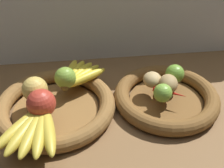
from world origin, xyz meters
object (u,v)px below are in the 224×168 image
apple_green_back (65,78)px  potato_oblong (152,80)px  banana_bunch_front (34,128)px  lime_near (163,93)px  fruit_bowl_right (166,97)px  potato_large (168,84)px  apple_golden_left (35,88)px  fruit_bowl_left (56,106)px  banana_bunch_back (78,75)px  lime_far (175,74)px  apple_red_front (41,103)px  chili_pepper (170,93)px

apple_green_back → potato_oblong: 26.54cm
banana_bunch_front → lime_near: (35.20, 8.56, 1.03)cm
fruit_bowl_right → potato_large: (0.00, -0.00, 5.07)cm
apple_green_back → apple_golden_left: bearing=-150.7°
fruit_bowl_left → potato_large: 34.19cm
banana_bunch_back → potato_large: 28.30cm
fruit_bowl_right → potato_large: potato_large is taller
fruit_bowl_left → banana_bunch_front: size_ratio=1.81×
fruit_bowl_right → lime_near: 7.37cm
lime_far → potato_oblong: bearing=-170.8°
apple_red_front → chili_pepper: (36.62, 3.89, -2.98)cm
apple_golden_left → apple_red_front: bearing=-72.2°
apple_golden_left → apple_green_back: bearing=29.3°
banana_bunch_front → fruit_bowl_right: bearing=18.7°
banana_bunch_back → potato_oblong: potato_oblong is taller
apple_green_back → banana_bunch_front: bearing=-112.2°
lime_far → chili_pepper: (-3.30, -6.57, -2.01)cm
apple_green_back → chili_pepper: (30.50, -8.17, -2.38)cm
lime_far → banana_bunch_front: bearing=-157.4°
fruit_bowl_left → apple_green_back: (3.40, 5.95, 5.81)cm
banana_bunch_back → potato_large: potato_large is taller
apple_red_front → lime_near: apple_red_front is taller
potato_oblong → apple_golden_left: bearing=-176.8°
fruit_bowl_right → apple_red_front: (-36.54, -6.11, 6.40)cm
apple_golden_left → banana_bunch_front: bearing=-86.8°
fruit_bowl_right → potato_oblong: (-4.04, 3.14, 4.73)cm
banana_bunch_back → lime_near: size_ratio=3.06×
fruit_bowl_left → potato_large: (33.81, -0.00, 5.08)cm
fruit_bowl_right → banana_bunch_front: bearing=-161.3°
banana_bunch_back → lime_near: (23.66, -14.07, 1.25)cm
fruit_bowl_left → lime_near: lime_near is taller
fruit_bowl_right → apple_golden_left: 39.38cm
potato_large → lime_far: 5.53cm
apple_red_front → banana_bunch_back: 18.87cm
banana_bunch_back → apple_golden_left: bearing=-145.3°
fruit_bowl_left → potato_oblong: size_ratio=5.80×
fruit_bowl_left → potato_oblong: (29.76, 3.14, 4.73)cm
apple_golden_left → potato_oblong: apple_golden_left is taller
banana_bunch_front → potato_oblong: potato_oblong is taller
potato_large → lime_far: (3.39, 4.35, 0.36)cm
fruit_bowl_left → fruit_bowl_right: (33.81, -0.00, 0.00)cm
chili_pepper → lime_far: bearing=94.1°
banana_bunch_back → apple_green_back: bearing=-135.6°
fruit_bowl_left → chili_pepper: 34.14cm
apple_red_front → banana_bunch_front: bearing=-102.9°
apple_green_back → lime_far: bearing=-2.7°
apple_golden_left → banana_bunch_front: (0.78, -14.10, -1.99)cm
fruit_bowl_left → lime_far: size_ratio=6.05×
apple_red_front → fruit_bowl_left: bearing=65.9°
potato_large → chili_pepper: bearing=-87.8°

